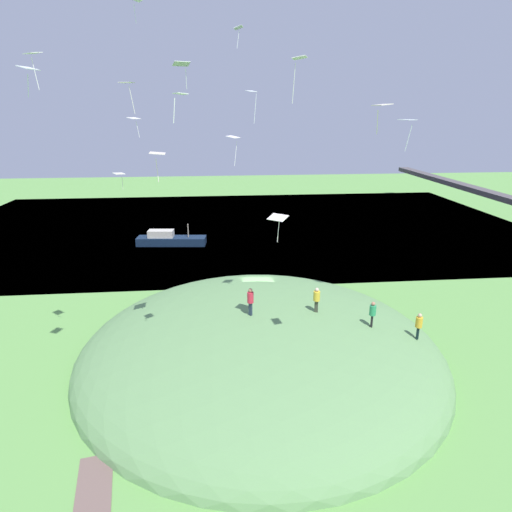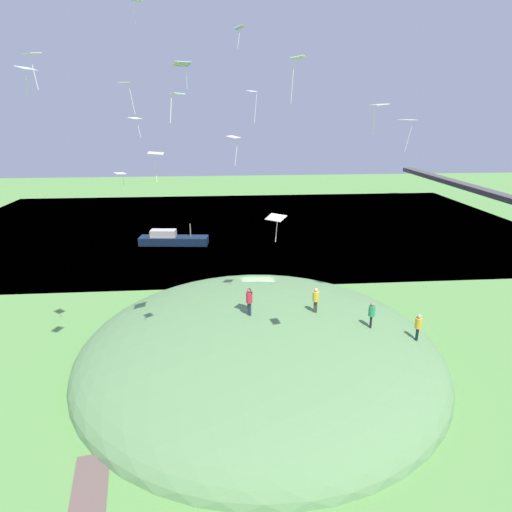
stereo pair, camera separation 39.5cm
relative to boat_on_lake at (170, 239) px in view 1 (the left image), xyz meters
The scene contains 25 objects.
ground_plane 20.62m from the boat_on_lake, 25.20° to the left, with size 160.00×160.00×0.00m, color #5F9848.
lake_water 12.64m from the boat_on_lake, 135.93° to the left, with size 47.03×80.00×0.40m, color #2A536D.
grass_hill 27.19m from the boat_on_lake, 17.68° to the left, with size 24.74×23.60×5.89m, color #618D55.
bridge_deck_far 42.99m from the boat_on_lake, 102.23° to the left, with size 42.33×1.80×0.70m, color #4B474A.
boat_on_lake is the anchor object (origin of this frame).
person_with_child 27.61m from the boat_on_lake, 16.03° to the left, with size 0.56×0.56×1.82m.
person_walking_path 33.32m from the boat_on_lake, 32.53° to the left, with size 0.59×0.59×1.76m.
person_watching_kites 31.50m from the boat_on_lake, 28.66° to the left, with size 0.54×0.54×1.68m.
person_near_shore 28.74m from the boat_on_lake, 24.55° to the left, with size 0.52×0.52×1.68m.
kite_0 25.77m from the boat_on_lake, 24.20° to the left, with size 0.87×0.89×2.24m.
kite_1 34.53m from the boat_on_lake, ahead, with size 0.94×0.79×1.25m.
kite_2 38.85m from the boat_on_lake, 19.65° to the left, with size 0.85×0.67×1.16m.
kite_3 31.42m from the boat_on_lake, ahead, with size 0.91×0.80×1.21m.
kite_4 35.32m from the boat_on_lake, ahead, with size 0.81×0.72×1.22m.
kite_5 25.54m from the boat_on_lake, 11.00° to the left, with size 1.08×1.32×1.77m.
kite_6 30.51m from the boat_on_lake, ahead, with size 1.19×0.87×1.56m.
kite_7 27.31m from the boat_on_lake, 24.34° to the left, with size 1.00×0.79×1.54m.
kite_8 27.12m from the boat_on_lake, ahead, with size 0.83×1.02×1.87m.
kite_9 19.53m from the boat_on_lake, ahead, with size 1.30×1.15×1.31m.
kite_10 33.48m from the boat_on_lake, 20.50° to the left, with size 1.19×0.99×2.31m.
kite_11 33.34m from the boat_on_lake, 34.62° to the left, with size 1.28×1.33×1.90m.
kite_12 23.00m from the boat_on_lake, 21.56° to the left, with size 1.36×1.17×2.22m.
kite_13 32.71m from the boat_on_lake, ahead, with size 0.99×1.00×1.69m.
kite_14 31.38m from the boat_on_lake, 17.16° to the left, with size 1.17×1.20×1.50m.
kite_15 21.01m from the boat_on_lake, ahead, with size 1.15×1.07×1.51m.
Camera 1 is at (32.59, -3.27, 15.03)m, focal length 30.56 mm.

